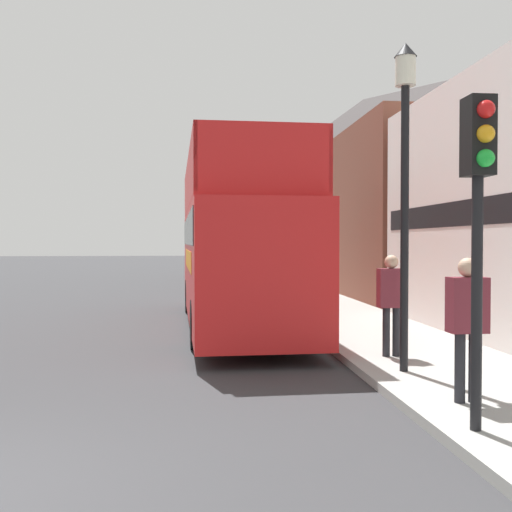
% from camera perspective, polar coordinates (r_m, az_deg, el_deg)
% --- Properties ---
extents(ground_plane, '(144.00, 144.00, 0.00)m').
position_cam_1_polar(ground_plane, '(26.30, -10.87, -3.47)').
color(ground_plane, '#333335').
extents(sidewalk, '(3.02, 108.00, 0.14)m').
position_cam_1_polar(sidewalk, '(23.57, 4.35, -3.83)').
color(sidewalk, '#999993').
rests_on(sidewalk, ground_plane).
extents(brick_terrace_rear, '(6.00, 25.23, 9.56)m').
position_cam_1_polar(brick_terrace_rear, '(31.59, 10.16, 6.01)').
color(brick_terrace_rear, brown).
rests_on(brick_terrace_rear, ground_plane).
extents(tour_bus, '(2.81, 10.85, 4.29)m').
position_cam_1_polar(tour_bus, '(15.52, -1.97, 0.34)').
color(tour_bus, red).
rests_on(tour_bus, ground_plane).
extents(parked_car_ahead_of_bus, '(1.85, 4.44, 1.41)m').
position_cam_1_polar(parked_car_ahead_of_bus, '(23.35, -2.04, -2.42)').
color(parked_car_ahead_of_bus, silver).
rests_on(parked_car_ahead_of_bus, ground_plane).
extents(pedestrian_second, '(0.48, 0.27, 1.84)m').
position_cam_1_polar(pedestrian_second, '(8.08, 19.48, -5.36)').
color(pedestrian_second, '#232328').
rests_on(pedestrian_second, sidewalk).
extents(pedestrian_third, '(0.47, 0.26, 1.81)m').
position_cam_1_polar(pedestrian_third, '(10.96, 12.77, -3.68)').
color(pedestrian_third, '#232328').
rests_on(pedestrian_third, sidewalk).
extents(traffic_signal, '(0.28, 0.42, 3.60)m').
position_cam_1_polar(traffic_signal, '(6.87, 20.45, 6.26)').
color(traffic_signal, black).
rests_on(traffic_signal, sidewalk).
extents(lamp_post_nearest, '(0.35, 0.35, 5.16)m').
position_cam_1_polar(lamp_post_nearest, '(9.82, 14.01, 9.95)').
color(lamp_post_nearest, black).
rests_on(lamp_post_nearest, sidewalk).
extents(lamp_post_second, '(0.35, 0.35, 4.63)m').
position_cam_1_polar(lamp_post_second, '(19.04, 3.49, 4.80)').
color(lamp_post_second, black).
rests_on(lamp_post_second, sidewalk).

